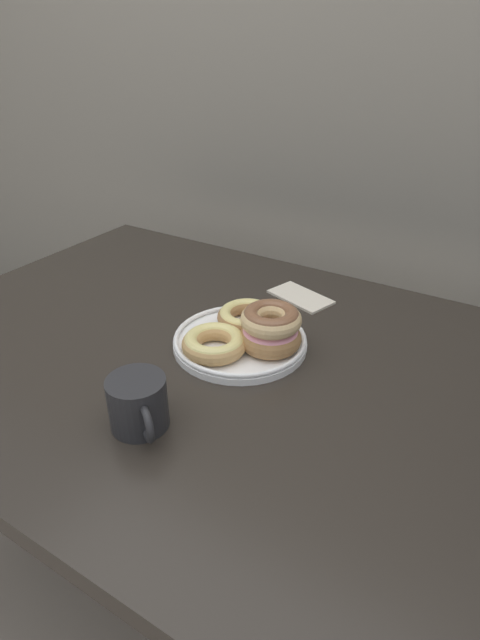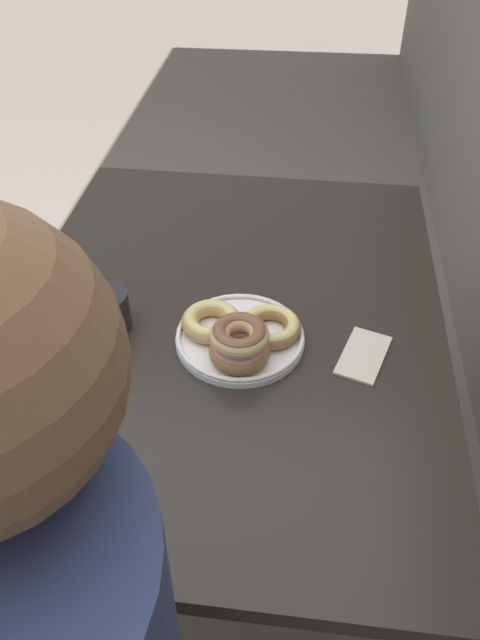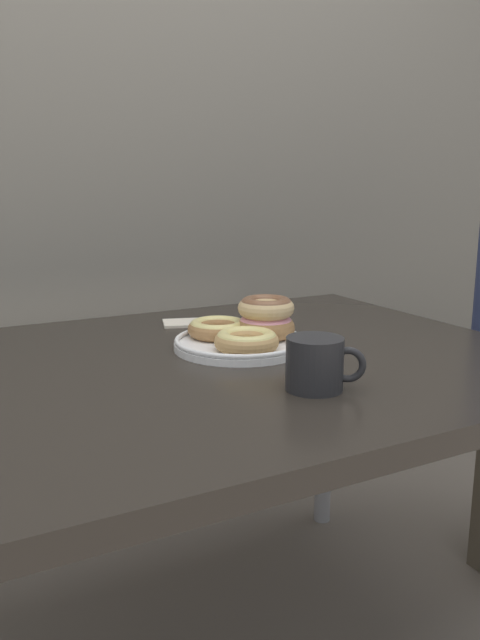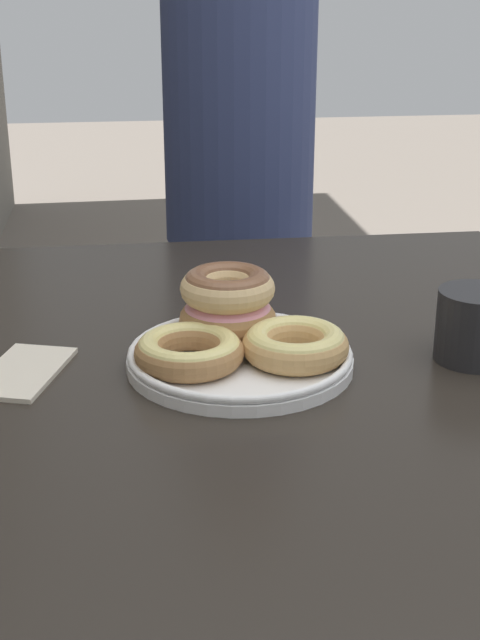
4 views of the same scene
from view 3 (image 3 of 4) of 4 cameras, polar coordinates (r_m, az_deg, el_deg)
The scene contains 5 objects.
wall_back at distance 1.92m, azimuth -13.57°, elevation 19.82°, with size 8.00×0.05×2.60m.
dining_table at distance 1.22m, azimuth -2.42°, elevation -6.42°, with size 1.27×0.95×0.71m.
donut_plate at distance 1.27m, azimuth 0.61°, elevation -0.98°, with size 0.28×0.27×0.10m.
coffee_mug at distance 1.02m, azimuth 6.98°, elevation -3.93°, with size 0.12×0.10×0.09m.
napkin at distance 1.50m, azimuth -4.17°, elevation -0.23°, with size 0.17×0.12×0.01m.
Camera 3 is at (-0.50, -0.71, 1.04)m, focal length 35.00 mm.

